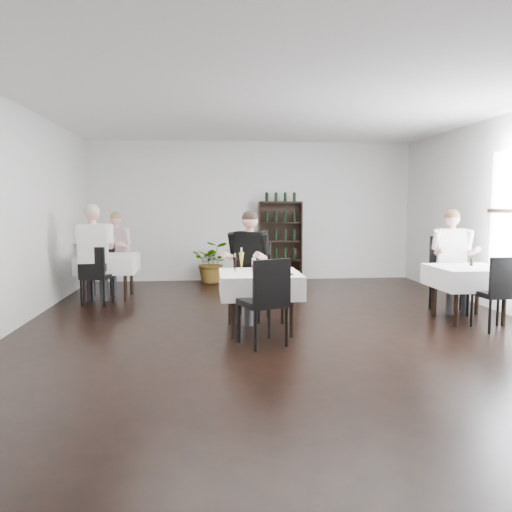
% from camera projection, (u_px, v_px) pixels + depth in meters
% --- Properties ---
extents(room_shell, '(9.00, 9.00, 9.00)m').
position_uv_depth(room_shell, '(283.00, 216.00, 6.40)').
color(room_shell, black).
rests_on(room_shell, ground).
extents(wine_shelf, '(0.90, 0.28, 1.75)m').
position_uv_depth(wine_shelf, '(280.00, 242.00, 10.80)').
color(wine_shelf, black).
rests_on(wine_shelf, ground).
extents(main_table, '(1.03, 1.03, 0.77)m').
position_uv_depth(main_table, '(260.00, 284.00, 6.46)').
color(main_table, black).
rests_on(main_table, ground).
extents(left_table, '(0.98, 0.98, 0.77)m').
position_uv_depth(left_table, '(108.00, 264.00, 8.71)').
color(left_table, black).
rests_on(left_table, ground).
extents(right_table, '(0.98, 0.98, 0.77)m').
position_uv_depth(right_table, '(468.00, 277.00, 7.05)').
color(right_table, black).
rests_on(right_table, ground).
extents(potted_tree, '(0.88, 0.79, 0.89)m').
position_uv_depth(potted_tree, '(212.00, 262.00, 10.54)').
color(potted_tree, '#20511B').
rests_on(potted_tree, ground).
extents(main_chair_far, '(0.66, 0.67, 1.10)m').
position_uv_depth(main_chair_far, '(251.00, 275.00, 7.21)').
color(main_chair_far, black).
rests_on(main_chair_far, ground).
extents(main_chair_near, '(0.62, 0.62, 1.03)m').
position_uv_depth(main_chair_near, '(266.00, 296.00, 5.73)').
color(main_chair_near, black).
rests_on(main_chair_near, ground).
extents(left_chair_far, '(0.57, 0.58, 0.95)m').
position_uv_depth(left_chair_far, '(117.00, 264.00, 9.28)').
color(left_chair_far, black).
rests_on(left_chair_far, ground).
extents(left_chair_near, '(0.53, 0.53, 0.97)m').
position_uv_depth(left_chair_near, '(95.00, 272.00, 8.11)').
color(left_chair_near, black).
rests_on(left_chair_near, ground).
extents(right_chair_far, '(0.65, 0.66, 1.15)m').
position_uv_depth(right_chair_far, '(448.00, 269.00, 7.65)').
color(right_chair_far, black).
rests_on(right_chair_far, ground).
extents(right_chair_near, '(0.48, 0.48, 0.98)m').
position_uv_depth(right_chair_near, '(499.00, 289.00, 6.44)').
color(right_chair_near, black).
rests_on(right_chair_near, ground).
extents(diner_main, '(0.70, 0.74, 1.57)m').
position_uv_depth(diner_main, '(248.00, 257.00, 7.03)').
color(diner_main, '#3A3A41').
rests_on(diner_main, ground).
extents(diner_left_far, '(0.64, 0.68, 1.51)m').
position_uv_depth(diner_left_far, '(115.00, 246.00, 9.35)').
color(diner_left_far, '#3A3A41').
rests_on(diner_left_far, ground).
extents(diner_left_near, '(0.65, 0.67, 1.66)m').
position_uv_depth(diner_left_near, '(94.00, 247.00, 8.14)').
color(diner_left_near, '#3A3A41').
rests_on(diner_left_near, ground).
extents(diner_right_far, '(0.63, 0.65, 1.58)m').
position_uv_depth(diner_right_far, '(453.00, 252.00, 7.69)').
color(diner_right_far, '#3A3A41').
rests_on(diner_right_far, ground).
extents(plate_far, '(0.25, 0.25, 0.07)m').
position_uv_depth(plate_far, '(263.00, 268.00, 6.74)').
color(plate_far, white).
rests_on(plate_far, main_table).
extents(plate_near, '(0.28, 0.28, 0.07)m').
position_uv_depth(plate_near, '(267.00, 272.00, 6.33)').
color(plate_near, white).
rests_on(plate_near, main_table).
extents(pilsner_dark, '(0.06, 0.06, 0.26)m').
position_uv_depth(pilsner_dark, '(235.00, 265.00, 6.36)').
color(pilsner_dark, black).
rests_on(pilsner_dark, main_table).
extents(pilsner_lager, '(0.07, 0.07, 0.31)m').
position_uv_depth(pilsner_lager, '(241.00, 261.00, 6.56)').
color(pilsner_lager, gold).
rests_on(pilsner_lager, main_table).
extents(coke_bottle, '(0.06, 0.06, 0.23)m').
position_uv_depth(coke_bottle, '(254.00, 265.00, 6.48)').
color(coke_bottle, silver).
rests_on(coke_bottle, main_table).
extents(napkin_cutlery, '(0.19, 0.20, 0.02)m').
position_uv_depth(napkin_cutlery, '(286.00, 274.00, 6.23)').
color(napkin_cutlery, black).
rests_on(napkin_cutlery, main_table).
extents(pepper_mill, '(0.05, 0.05, 0.11)m').
position_uv_depth(pepper_mill, '(472.00, 262.00, 7.15)').
color(pepper_mill, black).
rests_on(pepper_mill, right_table).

